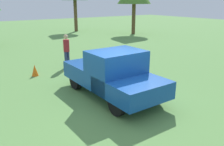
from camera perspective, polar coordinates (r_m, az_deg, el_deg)
name	(u,v)px	position (r m, az deg, el deg)	size (l,w,h in m)	color
ground_plane	(120,104)	(8.34, 1.92, -7.55)	(80.00, 80.00, 0.00)	#5B8C47
pickup_truck	(114,73)	(8.66, 0.44, -0.05)	(4.49, 1.97, 1.80)	black
person_visitor	(66,49)	(12.90, -11.10, 5.86)	(0.42, 0.42, 1.79)	navy
traffic_cone	(35,70)	(11.88, -18.40, 0.62)	(0.32, 0.32, 0.55)	orange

